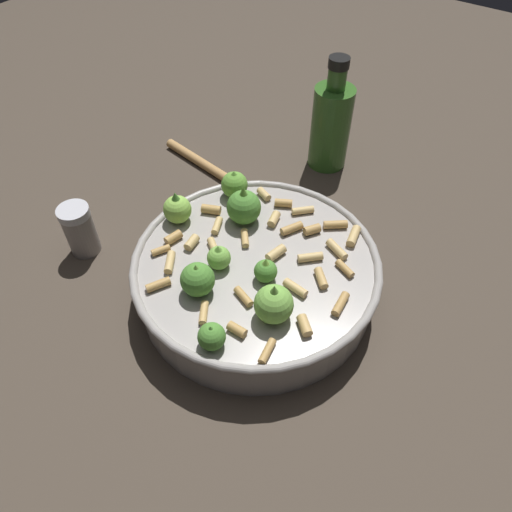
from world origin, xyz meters
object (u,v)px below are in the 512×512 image
(olive_oil_bottle, at_px, (331,124))
(wooden_spoon, at_px, (216,172))
(pepper_shaker, at_px, (80,230))
(cooking_pan, at_px, (255,272))

(olive_oil_bottle, bearing_deg, wooden_spoon, -133.45)
(olive_oil_bottle, xyz_separation_m, wooden_spoon, (-0.14, -0.14, -0.07))
(olive_oil_bottle, bearing_deg, pepper_shaker, -114.68)
(wooden_spoon, bearing_deg, pepper_shaker, -100.06)
(pepper_shaker, height_order, wooden_spoon, pepper_shaker)
(pepper_shaker, relative_size, olive_oil_bottle, 0.42)
(olive_oil_bottle, height_order, wooden_spoon, olive_oil_bottle)
(cooking_pan, bearing_deg, olive_oil_bottle, 102.25)
(olive_oil_bottle, relative_size, wooden_spoon, 0.87)
(cooking_pan, bearing_deg, wooden_spoon, 140.79)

